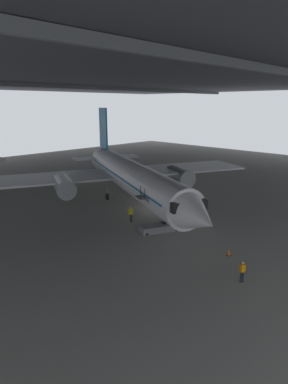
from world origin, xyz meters
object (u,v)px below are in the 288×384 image
(boarding_stairs, at_px, (158,224))
(crew_worker_by_stairs, at_px, (131,213))
(crew_worker_near_nose, at_px, (242,270))
(baggage_tug, at_px, (68,186))
(traffic_cone_orange, at_px, (229,252))
(airplane_main, at_px, (130,176))

(boarding_stairs, relative_size, crew_worker_by_stairs, 2.72)
(crew_worker_near_nose, xyz_separation_m, baggage_tug, (5.87, 31.99, -0.41))
(traffic_cone_orange, distance_m, baggage_tug, 29.15)
(crew_worker_near_nose, bearing_deg, traffic_cone_orange, 42.49)
(boarding_stairs, height_order, traffic_cone_orange, boarding_stairs)
(boarding_stairs, height_order, baggage_tug, boarding_stairs)
(boarding_stairs, xyz_separation_m, crew_worker_near_nose, (-3.09, -11.00, 0.20))
(crew_worker_near_nose, distance_m, baggage_tug, 32.52)
(crew_worker_near_nose, bearing_deg, crew_worker_by_stairs, 78.93)
(boarding_stairs, height_order, crew_worker_near_nose, boarding_stairs)
(airplane_main, distance_m, baggage_tug, 12.08)
(airplane_main, relative_size, crew_worker_by_stairs, 20.91)
(crew_worker_near_nose, bearing_deg, baggage_tug, 79.60)
(traffic_cone_orange, bearing_deg, baggage_tug, 84.80)
(boarding_stairs, bearing_deg, traffic_cone_orange, -89.03)
(airplane_main, height_order, baggage_tug, airplane_main)
(airplane_main, relative_size, baggage_tug, 14.65)
(airplane_main, bearing_deg, traffic_cone_orange, -105.35)
(airplane_main, xyz_separation_m, crew_worker_near_nose, (-8.05, -20.49, -2.61))
(airplane_main, xyz_separation_m, traffic_cone_orange, (-4.81, -17.53, -3.26))
(crew_worker_by_stairs, relative_size, traffic_cone_orange, 2.92)
(boarding_stairs, xyz_separation_m, traffic_cone_orange, (0.14, -8.05, -0.45))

